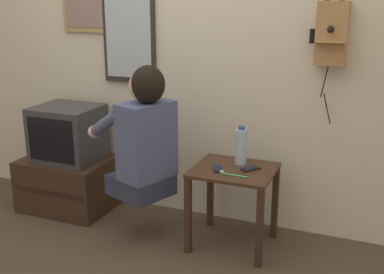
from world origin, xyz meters
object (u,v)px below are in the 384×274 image
(wall_phone_antique, at_px, (332,33))
(toothbrush, at_px, (232,175))
(cell_phone_held, at_px, (218,169))
(cell_phone_spare, at_px, (251,169))
(person, at_px, (144,136))
(television, at_px, (68,133))
(wall_mirror, at_px, (129,29))
(water_bottle, at_px, (241,146))

(wall_phone_antique, bearing_deg, toothbrush, -137.87)
(cell_phone_held, bearing_deg, cell_phone_spare, -3.07)
(wall_phone_antique, bearing_deg, cell_phone_spare, -144.68)
(person, relative_size, toothbrush, 4.83)
(person, distance_m, television, 0.83)
(wall_mirror, relative_size, water_bottle, 3.06)
(wall_mirror, xyz_separation_m, water_bottle, (0.96, -0.25, -0.72))
(toothbrush, bearing_deg, television, 84.87)
(person, height_order, water_bottle, person)
(television, distance_m, cell_phone_spare, 1.47)
(wall_mirror, bearing_deg, cell_phone_held, -25.70)
(wall_phone_antique, relative_size, toothbrush, 4.40)
(toothbrush, bearing_deg, cell_phone_held, 63.17)
(person, relative_size, water_bottle, 3.43)
(wall_mirror, distance_m, cell_phone_held, 1.27)
(wall_phone_antique, relative_size, water_bottle, 3.13)
(television, height_order, wall_mirror, wall_mirror)
(television, height_order, cell_phone_spare, television)
(cell_phone_held, xyz_separation_m, water_bottle, (0.10, 0.16, 0.12))
(cell_phone_spare, bearing_deg, toothbrush, -80.97)
(television, xyz_separation_m, wall_phone_antique, (1.87, 0.23, 0.79))
(wall_mirror, distance_m, cell_phone_spare, 1.38)
(television, relative_size, cell_phone_held, 3.45)
(water_bottle, bearing_deg, television, -179.20)
(water_bottle, distance_m, toothbrush, 0.26)
(toothbrush, bearing_deg, cell_phone_spare, -23.97)
(wall_mirror, bearing_deg, cell_phone_spare, -17.39)
(television, height_order, wall_phone_antique, wall_phone_antique)
(wall_phone_antique, relative_size, wall_mirror, 1.02)
(person, height_order, wall_mirror, wall_mirror)
(television, height_order, water_bottle, television)
(water_bottle, bearing_deg, person, -156.56)
(cell_phone_held, xyz_separation_m, toothbrush, (0.12, -0.07, 0.00))
(wall_mirror, relative_size, cell_phone_spare, 5.87)
(cell_phone_held, height_order, toothbrush, toothbrush)
(television, bearing_deg, person, -16.74)
(television, height_order, toothbrush, television)
(wall_mirror, distance_m, toothbrush, 1.37)
(television, relative_size, water_bottle, 1.83)
(toothbrush, bearing_deg, wall_phone_antique, -44.22)
(person, bearing_deg, toothbrush, -67.08)
(person, height_order, wall_phone_antique, wall_phone_antique)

